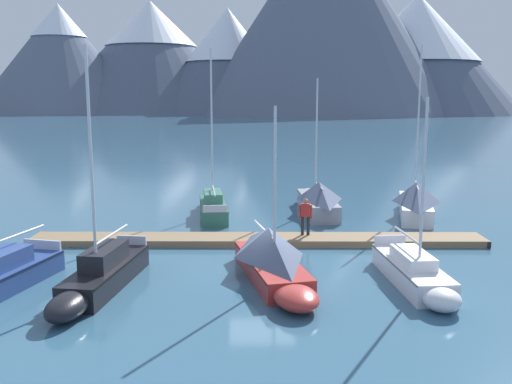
{
  "coord_description": "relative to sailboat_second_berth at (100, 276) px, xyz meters",
  "views": [
    {
      "loc": [
        -0.97,
        -20.79,
        6.63
      ],
      "look_at": [
        0.0,
        6.0,
        2.0
      ],
      "focal_mm": 39.56,
      "sensor_mm": 36.0,
      "label": 1
    }
  ],
  "objects": [
    {
      "name": "sailboat_outer_slip",
      "position": [
        10.89,
        0.17,
        -0.07
      ],
      "size": [
        1.64,
        5.95,
        6.56
      ],
      "color": "silver",
      "rests_on": "ground"
    },
    {
      "name": "mountain_east_summit",
      "position": [
        36.42,
        184.27,
        35.16
      ],
      "size": [
        92.99,
        92.99,
        69.52
      ],
      "color": "slate",
      "rests_on": "ground"
    },
    {
      "name": "ground_plane",
      "position": [
        5.62,
        2.21,
        -0.57
      ],
      "size": [
        700.0,
        700.0,
        0.0
      ],
      "primitive_type": "plane",
      "color": "#335B75"
    },
    {
      "name": "dock",
      "position": [
        5.62,
        6.21,
        -0.42
      ],
      "size": [
        20.5,
        2.65,
        0.3
      ],
      "color": "#846B4C",
      "rests_on": "ground"
    },
    {
      "name": "sailboat_second_berth",
      "position": [
        0.0,
        0.0,
        0.0
      ],
      "size": [
        2.33,
        6.78,
        8.19
      ],
      "color": "black",
      "rests_on": "ground"
    },
    {
      "name": "sailboat_end_of_dock",
      "position": [
        14.54,
        11.6,
        0.38
      ],
      "size": [
        3.33,
        7.28,
        9.3
      ],
      "color": "white",
      "rests_on": "ground"
    },
    {
      "name": "sailboat_mid_dock_starboard",
      "position": [
        5.95,
        1.07,
        0.26
      ],
      "size": [
        2.88,
        6.97,
        6.27
      ],
      "color": "#B2332D",
      "rests_on": "ground"
    },
    {
      "name": "sailboat_far_berth",
      "position": [
        9.26,
        12.71,
        0.32
      ],
      "size": [
        1.9,
        7.05,
        7.55
      ],
      "color": "#93939E",
      "rests_on": "ground"
    },
    {
      "name": "mountain_shoulder_ridge",
      "position": [
        2.07,
        190.88,
        19.24
      ],
      "size": [
        57.16,
        57.16,
        37.32
      ],
      "color": "#4C566B",
      "rests_on": "ground"
    },
    {
      "name": "sailboat_mid_dock_port",
      "position": [
        3.34,
        12.49,
        -0.01
      ],
      "size": [
        1.8,
        6.87,
        9.1
      ],
      "color": "#336B56",
      "rests_on": "ground"
    },
    {
      "name": "mountain_central_massif",
      "position": [
        -27.72,
        206.92,
        21.28
      ],
      "size": [
        83.41,
        83.41,
        42.04
      ],
      "color": "#4C566B",
      "rests_on": "ground"
    },
    {
      "name": "person_on_dock",
      "position": [
        7.81,
        6.42,
        0.69
      ],
      "size": [
        0.59,
        0.26,
        1.69
      ],
      "color": "#232328",
      "rests_on": "dock"
    },
    {
      "name": "mountain_west_summit",
      "position": [
        -58.52,
        192.81,
        19.2
      ],
      "size": [
        61.76,
        61.76,
        38.78
      ],
      "color": "slate",
      "rests_on": "ground"
    },
    {
      "name": "mountain_rear_spur",
      "position": [
        69.73,
        187.31,
        21.9
      ],
      "size": [
        75.8,
        75.8,
        41.91
      ],
      "color": "#4C566B",
      "rests_on": "ground"
    }
  ]
}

